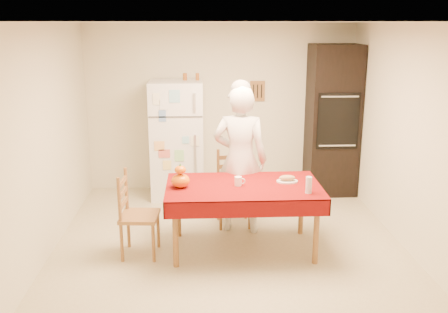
{
  "coord_description": "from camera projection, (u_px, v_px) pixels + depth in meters",
  "views": [
    {
      "loc": [
        -0.33,
        -5.2,
        2.49
      ],
      "look_at": [
        -0.06,
        0.2,
        1.04
      ],
      "focal_mm": 40.0,
      "sensor_mm": 36.0,
      "label": 1
    }
  ],
  "objects": [
    {
      "name": "refrigerator",
      "position": [
        177.0,
        140.0,
        7.24
      ],
      "size": [
        0.75,
        0.74,
        1.7
      ],
      "color": "white",
      "rests_on": "floor"
    },
    {
      "name": "wine_glass",
      "position": [
        309.0,
        185.0,
        5.22
      ],
      "size": [
        0.07,
        0.07,
        0.18
      ],
      "primitive_type": "cylinder",
      "color": "silver",
      "rests_on": "dining_table"
    },
    {
      "name": "coffee_mug",
      "position": [
        238.0,
        181.0,
        5.46
      ],
      "size": [
        0.08,
        0.08,
        0.1
      ],
      "primitive_type": "cylinder",
      "color": "white",
      "rests_on": "dining_table"
    },
    {
      "name": "bread_loaf",
      "position": [
        287.0,
        178.0,
        5.58
      ],
      "size": [
        0.18,
        0.1,
        0.06
      ],
      "primitive_type": "ellipsoid",
      "color": "#A27A50",
      "rests_on": "bread_plate"
    },
    {
      "name": "seated_woman",
      "position": [
        240.0,
        160.0,
        5.98
      ],
      "size": [
        0.73,
        0.55,
        1.8
      ],
      "primitive_type": "imported",
      "rotation": [
        0.0,
        0.0,
        2.94
      ],
      "color": "silver",
      "rests_on": "floor"
    },
    {
      "name": "spice_jar_left",
      "position": [
        185.0,
        77.0,
        7.06
      ],
      "size": [
        0.05,
        0.05,
        0.1
      ],
      "primitive_type": "cylinder",
      "color": "brown",
      "rests_on": "refrigerator"
    },
    {
      "name": "chair_far",
      "position": [
        233.0,
        185.0,
        6.31
      ],
      "size": [
        0.44,
        0.42,
        0.95
      ],
      "rotation": [
        0.0,
        0.0,
        0.05
      ],
      "color": "brown",
      "rests_on": "floor"
    },
    {
      "name": "spice_jar_right",
      "position": [
        197.0,
        77.0,
        7.07
      ],
      "size": [
        0.05,
        0.05,
        0.1
      ],
      "primitive_type": "cylinder",
      "color": "#934E1A",
      "rests_on": "refrigerator"
    },
    {
      "name": "pumpkin_upper",
      "position": [
        180.0,
        170.0,
        5.36
      ],
      "size": [
        0.12,
        0.12,
        0.09
      ],
      "primitive_type": "ellipsoid",
      "color": "#DB4505",
      "rests_on": "pumpkin_lower"
    },
    {
      "name": "chair_left",
      "position": [
        134.0,
        211.0,
        5.42
      ],
      "size": [
        0.43,
        0.45,
        0.95
      ],
      "rotation": [
        0.0,
        0.0,
        1.51
      ],
      "color": "brown",
      "rests_on": "floor"
    },
    {
      "name": "pumpkin_lower",
      "position": [
        181.0,
        181.0,
        5.4
      ],
      "size": [
        0.2,
        0.2,
        0.15
      ],
      "primitive_type": "ellipsoid",
      "color": "#C93504",
      "rests_on": "dining_table"
    },
    {
      "name": "oven_cabinet",
      "position": [
        332.0,
        120.0,
        7.33
      ],
      "size": [
        0.7,
        0.62,
        2.2
      ],
      "color": "black",
      "rests_on": "floor"
    },
    {
      "name": "floor",
      "position": [
        230.0,
        249.0,
        5.68
      ],
      "size": [
        4.5,
        4.5,
        0.0
      ],
      "primitive_type": "plane",
      "color": "tan",
      "rests_on": "ground"
    },
    {
      "name": "dining_table",
      "position": [
        243.0,
        191.0,
        5.5
      ],
      "size": [
        1.7,
        1.0,
        0.76
      ],
      "color": "brown",
      "rests_on": "floor"
    },
    {
      "name": "spice_jar_mid",
      "position": [
        185.0,
        77.0,
        7.06
      ],
      "size": [
        0.05,
        0.05,
        0.1
      ],
      "primitive_type": "cylinder",
      "color": "brown",
      "rests_on": "refrigerator"
    },
    {
      "name": "room_shell",
      "position": [
        230.0,
        108.0,
        5.26
      ],
      "size": [
        4.02,
        4.52,
        2.51
      ],
      "color": "beige",
      "rests_on": "ground"
    },
    {
      "name": "bread_plate",
      "position": [
        287.0,
        181.0,
        5.59
      ],
      "size": [
        0.24,
        0.24,
        0.02
      ],
      "primitive_type": "cylinder",
      "color": "white",
      "rests_on": "dining_table"
    }
  ]
}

